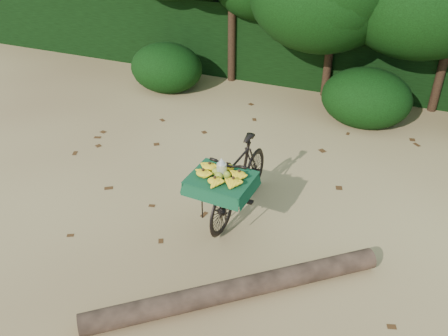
% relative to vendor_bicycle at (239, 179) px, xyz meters
% --- Properties ---
extents(ground, '(80.00, 80.00, 0.00)m').
position_rel_vendor_bicycle_xyz_m(ground, '(-0.20, -0.50, -0.59)').
color(ground, tan).
rests_on(ground, ground).
extents(vendor_bicycle, '(0.87, 1.94, 1.16)m').
position_rel_vendor_bicycle_xyz_m(vendor_bicycle, '(0.00, 0.00, 0.00)').
color(vendor_bicycle, black).
rests_on(vendor_bicycle, ground).
extents(fallen_log, '(3.01, 2.52, 0.27)m').
position_rel_vendor_bicycle_xyz_m(fallen_log, '(0.58, -1.60, -0.46)').
color(fallen_log, brown).
rests_on(fallen_log, ground).
extents(hedge_backdrop, '(26.00, 1.80, 1.80)m').
position_rel_vendor_bicycle_xyz_m(hedge_backdrop, '(-0.20, 5.80, 0.31)').
color(hedge_backdrop, black).
rests_on(hedge_backdrop, ground).
extents(bush_clumps, '(8.80, 1.70, 0.90)m').
position_rel_vendor_bicycle_xyz_m(bush_clumps, '(0.30, 3.80, -0.14)').
color(bush_clumps, black).
rests_on(bush_clumps, ground).
extents(leaf_litter, '(7.00, 7.30, 0.01)m').
position_rel_vendor_bicycle_xyz_m(leaf_litter, '(-0.20, 0.15, -0.59)').
color(leaf_litter, '#442812').
rests_on(leaf_litter, ground).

